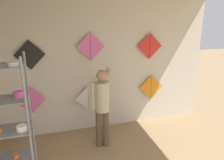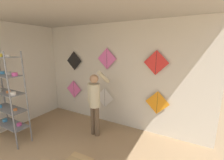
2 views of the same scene
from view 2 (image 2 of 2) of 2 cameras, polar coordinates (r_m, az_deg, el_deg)
The scene contains 11 objects.
back_panel at distance 4.20m, azimuth -0.56°, elevation 1.77°, with size 5.19×0.06×2.80m, color beige.
left_panel at distance 4.71m, azimuth -36.53°, elevation 0.48°, with size 0.06×4.13×2.80m, color beige.
ceiling_slab at distance 2.85m, azimuth -19.22°, elevation 24.87°, with size 5.19×4.13×0.04m, color #A8A399.
shelf_rack at distance 4.13m, azimuth -35.39°, elevation -3.50°, with size 0.99×0.36×2.10m.
shopkeeper at distance 3.68m, azimuth -6.60°, elevation -7.41°, with size 0.42×0.55×1.65m.
kite_0 at distance 5.03m, azimuth -14.32°, elevation -3.67°, with size 0.58×0.04×0.72m.
kite_1 at distance 4.36m, azimuth -2.76°, elevation -6.70°, with size 0.58×0.01×0.58m.
kite_2 at distance 3.81m, azimuth 16.84°, elevation -8.29°, with size 0.58×0.01×0.58m.
kite_3 at distance 4.81m, azimuth -14.25°, elevation 7.07°, with size 0.58×0.01×0.58m.
kite_4 at distance 4.09m, azimuth -1.97°, elevation 8.10°, with size 0.58×0.01×0.58m.
kite_5 at distance 3.61m, azimuth 16.43°, elevation 6.35°, with size 0.58×0.01×0.58m.
Camera 2 is at (2.01, -0.25, 2.17)m, focal length 24.00 mm.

